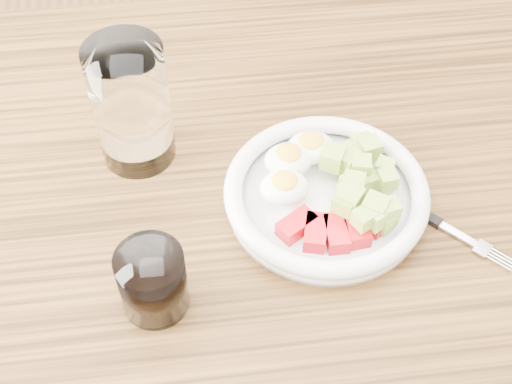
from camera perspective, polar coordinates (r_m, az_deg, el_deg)
dining_table at (r=0.95m, az=0.68°, el=-5.44°), size 1.50×0.90×0.77m
bowl at (r=0.86m, az=5.66°, el=0.05°), size 0.25×0.25×0.06m
fork at (r=0.88m, az=13.49°, el=-1.93°), size 0.14×0.14×0.01m
water_glass at (r=0.88m, az=-9.95°, el=6.87°), size 0.09×0.09×0.17m
coffee_glass at (r=0.77m, az=-8.27°, el=-7.09°), size 0.07×0.07×0.08m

